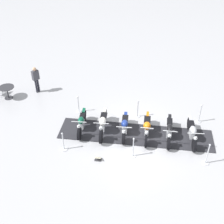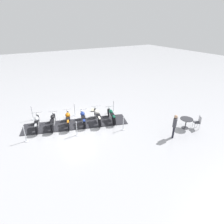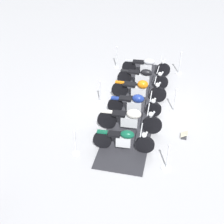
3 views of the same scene
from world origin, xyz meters
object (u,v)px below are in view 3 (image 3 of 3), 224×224
at_px(motorcycle_copper, 140,89).
at_px(motorcycle_chrome, 147,66).
at_px(info_placard, 184,136).
at_px(stanchion_right_mid, 175,104).
at_px(stanchion_left_rear, 116,60).
at_px(motorcycle_navy, 135,104).
at_px(motorcycle_black, 143,77).
at_px(stanchion_left_front, 75,146).
at_px(motorcycle_forest, 124,140).
at_px(stanchion_right_front, 167,161).
at_px(stanchion_left_mid, 100,95).
at_px(stanchion_right_rear, 180,67).
at_px(motorcycle_cream, 130,119).

xyz_separation_m(motorcycle_copper, motorcycle_chrome, (2.09, -0.63, -0.03)).
bearing_deg(info_placard, stanchion_right_mid, -163.08).
bearing_deg(motorcycle_copper, info_placard, -47.13).
bearing_deg(stanchion_left_rear, stanchion_right_mid, -153.56).
bearing_deg(stanchion_left_rear, motorcycle_chrome, -125.31).
bearing_deg(motorcycle_copper, motorcycle_navy, -90.52).
distance_m(motorcycle_navy, motorcycle_black, 2.17).
bearing_deg(stanchion_left_front, info_placard, -80.75).
relative_size(motorcycle_forest, stanchion_left_front, 2.04).
height_order(motorcycle_navy, stanchion_right_front, stanchion_right_front).
distance_m(stanchion_right_front, stanchion_left_mid, 4.45).
bearing_deg(stanchion_right_rear, info_placard, 168.90).
distance_m(motorcycle_forest, stanchion_left_rear, 6.17).
relative_size(motorcycle_black, motorcycle_chrome, 0.99).
relative_size(motorcycle_navy, motorcycle_chrome, 0.94).
xyz_separation_m(motorcycle_chrome, stanchion_right_rear, (0.08, -1.57, -0.13)).
bearing_deg(motorcycle_forest, motorcycle_chrome, 86.99).
distance_m(motorcycle_forest, motorcycle_copper, 3.26).
height_order(motorcycle_navy, motorcycle_black, motorcycle_black).
bearing_deg(motorcycle_navy, stanchion_right_mid, 17.92).
xyz_separation_m(motorcycle_black, stanchion_right_mid, (-1.99, -0.96, -0.10)).
bearing_deg(stanchion_left_front, motorcycle_navy, -46.53).
bearing_deg(motorcycle_copper, motorcycle_chrome, 89.70).
height_order(motorcycle_black, stanchion_right_rear, stanchion_right_rear).
relative_size(motorcycle_chrome, info_placard, 6.23).
distance_m(motorcycle_navy, stanchion_left_rear, 4.10).
height_order(motorcycle_cream, stanchion_right_rear, stanchion_right_rear).
distance_m(motorcycle_copper, stanchion_right_mid, 1.59).
distance_m(motorcycle_black, stanchion_left_rear, 2.24).
bearing_deg(stanchion_left_mid, stanchion_right_mid, -106.69).
xyz_separation_m(motorcycle_chrome, stanchion_left_mid, (-2.16, 2.27, -0.13)).
height_order(stanchion_right_front, stanchion_left_rear, stanchion_left_rear).
bearing_deg(motorcycle_copper, stanchion_left_front, -112.60).
bearing_deg(stanchion_left_rear, motorcycle_cream, -178.94).
distance_m(motorcycle_cream, motorcycle_chrome, 4.35).
distance_m(motorcycle_cream, stanchion_left_rear, 5.12).
xyz_separation_m(motorcycle_forest, info_placard, (0.57, -2.21, -0.41)).
distance_m(motorcycle_cream, motorcycle_navy, 1.09).
distance_m(stanchion_left_mid, stanchion_left_front, 3.25).
distance_m(motorcycle_black, stanchion_right_rear, 2.20).
bearing_deg(motorcycle_chrome, stanchion_right_rear, 15.79).
bearing_deg(motorcycle_navy, info_placard, -29.09).
distance_m(stanchion_right_mid, stanchion_left_front, 4.45).
height_order(motorcycle_navy, stanchion_left_mid, stanchion_left_mid).
xyz_separation_m(motorcycle_black, motorcycle_chrome, (1.04, -0.32, 0.02)).
height_order(motorcycle_black, stanchion_right_front, stanchion_right_front).
xyz_separation_m(motorcycle_black, stanchion_left_rear, (1.99, 1.02, -0.09)).
bearing_deg(stanchion_left_rear, stanchion_right_rear, -106.69).
bearing_deg(motorcycle_copper, motorcycle_forest, -90.35).
bearing_deg(motorcycle_navy, stanchion_right_front, -63.25).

